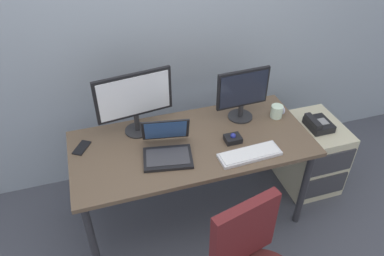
# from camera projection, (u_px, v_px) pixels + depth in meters

# --- Properties ---
(ground_plane) EXTENTS (8.00, 8.00, 0.00)m
(ground_plane) POSITION_uv_depth(u_px,v_px,m) (192.00, 213.00, 2.95)
(ground_plane) COLOR #454751
(back_wall) EXTENTS (6.00, 0.10, 2.80)m
(back_wall) POSITION_uv_depth(u_px,v_px,m) (162.00, 9.00, 2.64)
(back_wall) COLOR #919DAA
(back_wall) RESTS_ON ground
(desk) EXTENTS (1.62, 0.74, 0.73)m
(desk) POSITION_uv_depth(u_px,v_px,m) (192.00, 150.00, 2.55)
(desk) COLOR brown
(desk) RESTS_ON ground
(file_cabinet) EXTENTS (0.42, 0.53, 0.58)m
(file_cabinet) POSITION_uv_depth(u_px,v_px,m) (310.00, 154.00, 3.07)
(file_cabinet) COLOR beige
(file_cabinet) RESTS_ON ground
(desk_phone) EXTENTS (0.17, 0.20, 0.09)m
(desk_phone) POSITION_uv_depth(u_px,v_px,m) (318.00, 124.00, 2.85)
(desk_phone) COLOR black
(desk_phone) RESTS_ON file_cabinet
(monitor_main) EXTENTS (0.52, 0.18, 0.45)m
(monitor_main) POSITION_uv_depth(u_px,v_px,m) (134.00, 99.00, 2.43)
(monitor_main) COLOR #262628
(monitor_main) RESTS_ON desk
(monitor_side) EXTENTS (0.39, 0.18, 0.39)m
(monitor_side) POSITION_uv_depth(u_px,v_px,m) (243.00, 92.00, 2.60)
(monitor_side) COLOR #262628
(monitor_side) RESTS_ON desk
(keyboard) EXTENTS (0.42, 0.15, 0.03)m
(keyboard) POSITION_uv_depth(u_px,v_px,m) (250.00, 154.00, 2.38)
(keyboard) COLOR silver
(keyboard) RESTS_ON desk
(laptop) EXTENTS (0.36, 0.36, 0.22)m
(laptop) POSITION_uv_depth(u_px,v_px,m) (167.00, 147.00, 2.38)
(laptop) COLOR black
(laptop) RESTS_ON desk
(trackball_mouse) EXTENTS (0.11, 0.09, 0.07)m
(trackball_mouse) POSITION_uv_depth(u_px,v_px,m) (233.00, 138.00, 2.50)
(trackball_mouse) COLOR black
(trackball_mouse) RESTS_ON desk
(coffee_mug) EXTENTS (0.10, 0.09, 0.09)m
(coffee_mug) POSITION_uv_depth(u_px,v_px,m) (277.00, 111.00, 2.71)
(coffee_mug) COLOR silver
(coffee_mug) RESTS_ON desk
(cell_phone) EXTENTS (0.13, 0.16, 0.01)m
(cell_phone) POSITION_uv_depth(u_px,v_px,m) (82.00, 148.00, 2.45)
(cell_phone) COLOR black
(cell_phone) RESTS_ON desk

